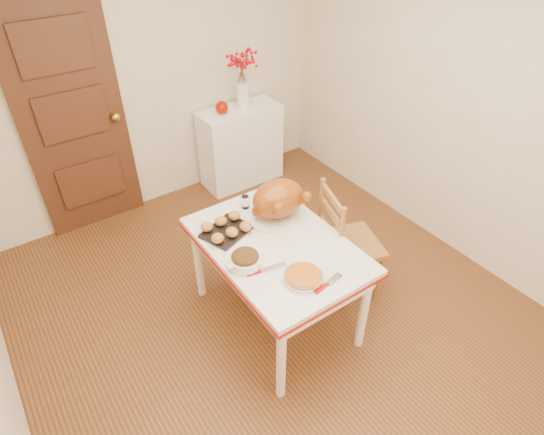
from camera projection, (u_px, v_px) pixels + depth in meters
floor at (277, 315)px, 3.46m from camera, size 3.50×4.00×0.00m
wall_back at (147, 77)px, 4.00m from camera, size 3.50×0.00×2.50m
wall_right at (463, 107)px, 3.50m from camera, size 0.00×4.00×2.50m
door_back at (74, 121)px, 3.80m from camera, size 0.85×0.06×2.06m
sideboard at (241, 146)px, 4.73m from camera, size 0.82×0.37×0.82m
kitchen_table at (276, 282)px, 3.23m from camera, size 0.85×1.23×0.74m
chair_oak at (351, 242)px, 3.40m from camera, size 0.54×0.54×0.96m
berry_vase at (242, 81)px, 4.34m from camera, size 0.28×0.28×0.54m
apple at (222, 107)px, 4.36m from camera, size 0.13×0.13×0.13m
turkey_platter at (278, 201)px, 3.14m from camera, size 0.54×0.49×0.28m
pumpkin_pie at (303, 276)px, 2.72m from camera, size 0.27×0.27×0.05m
stuffing_dish at (245, 259)px, 2.80m from camera, size 0.28×0.23×0.10m
rolls_tray at (226, 228)px, 3.06m from camera, size 0.38×0.34×0.08m
pie_server at (328, 283)px, 2.70m from camera, size 0.24×0.10×0.01m
carving_knife at (267, 269)px, 2.80m from camera, size 0.27×0.11×0.01m
drinking_glass at (245, 202)px, 3.29m from camera, size 0.07×0.07×0.10m
shaker_pair at (269, 191)px, 3.42m from camera, size 0.08×0.04×0.08m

